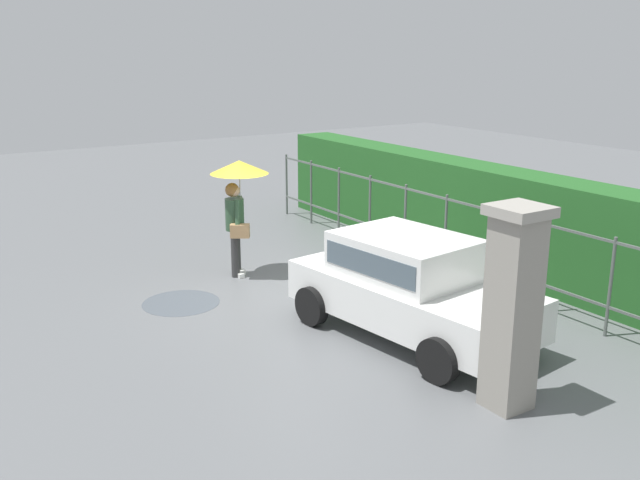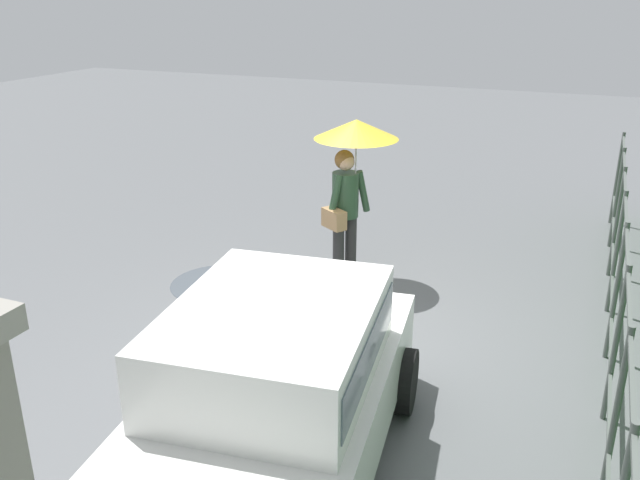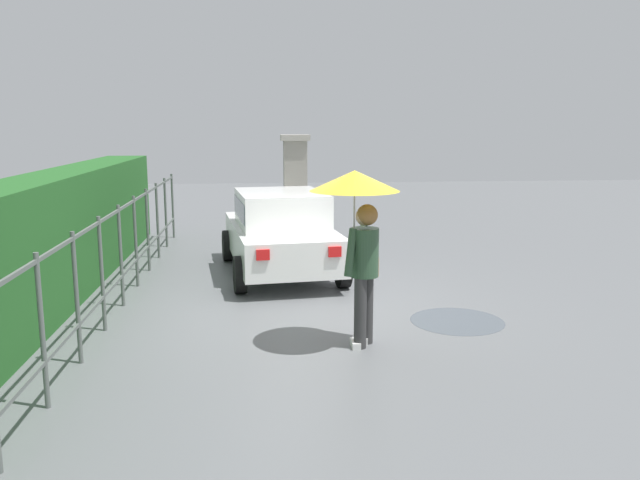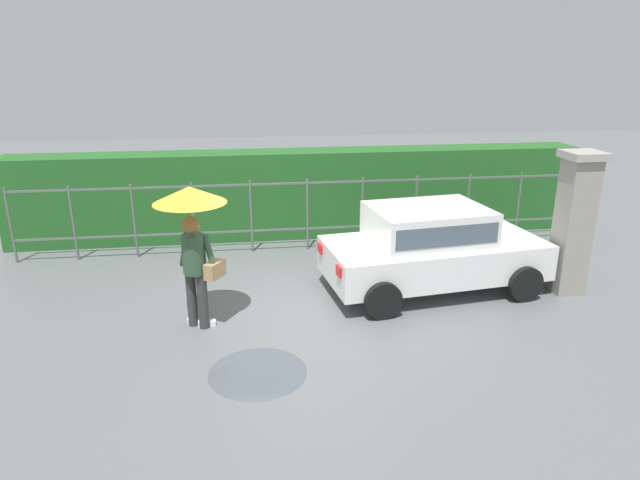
# 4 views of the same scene
# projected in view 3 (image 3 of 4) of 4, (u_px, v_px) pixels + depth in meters

# --- Properties ---
(ground_plane) EXTENTS (40.00, 40.00, 0.00)m
(ground_plane) POSITION_uv_depth(u_px,v_px,m) (313.00, 307.00, 9.35)
(ground_plane) COLOR slate
(car) EXTENTS (3.89, 2.23, 1.48)m
(car) POSITION_uv_depth(u_px,v_px,m) (280.00, 229.00, 11.32)
(car) COLOR white
(car) RESTS_ON ground
(pedestrian) EXTENTS (1.05, 1.05, 2.12)m
(pedestrian) POSITION_uv_depth(u_px,v_px,m) (358.00, 213.00, 7.46)
(pedestrian) COLOR #333333
(pedestrian) RESTS_ON ground
(gate_pillar) EXTENTS (0.60, 0.60, 2.42)m
(gate_pillar) POSITION_uv_depth(u_px,v_px,m) (295.00, 191.00, 13.52)
(gate_pillar) COLOR gray
(gate_pillar) RESTS_ON ground
(fence_section) EXTENTS (11.58, 0.05, 1.50)m
(fence_section) POSITION_uv_depth(u_px,v_px,m) (121.00, 251.00, 9.29)
(fence_section) COLOR #59605B
(fence_section) RESTS_ON ground
(hedge_row) EXTENTS (12.53, 0.90, 1.90)m
(hedge_row) POSITION_uv_depth(u_px,v_px,m) (43.00, 244.00, 9.17)
(hedge_row) COLOR #235B23
(hedge_row) RESTS_ON ground
(puddle_near) EXTENTS (1.27, 1.27, 0.00)m
(puddle_near) POSITION_uv_depth(u_px,v_px,m) (457.00, 321.00, 8.70)
(puddle_near) COLOR #4C545B
(puddle_near) RESTS_ON ground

